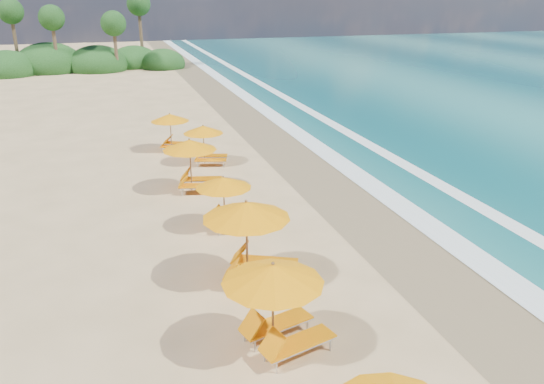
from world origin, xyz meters
The scene contains 10 objects.
ground centered at (0.00, 0.00, 0.00)m, with size 160.00×160.00×0.00m, color tan.
wet_sand centered at (4.00, 0.00, 0.01)m, with size 4.00×160.00×0.01m, color #7A6748.
surf_foam centered at (6.70, 0.00, 0.03)m, with size 4.00×160.00×0.01m.
station_1 centered at (-2.14, -7.56, 1.38)m, with size 3.08×2.99×2.46m.
station_2 centered at (-1.85, -4.14, 1.48)m, with size 3.47×3.46×2.64m.
station_3 centered at (-1.70, -0.11, 1.16)m, with size 2.30×2.14×2.06m.
station_4 centered at (-2.19, 4.29, 1.33)m, with size 2.92×2.81×2.36m.
station_5 centered at (-0.96, 7.98, 1.14)m, with size 2.55×2.47×2.03m.
station_6 centered at (-2.24, 10.89, 1.18)m, with size 2.75×2.72×2.10m.
treeline centered at (-9.94, 45.51, 1.00)m, with size 25.80×8.80×9.74m.
Camera 1 is at (-5.61, -18.20, 8.31)m, focal length 35.93 mm.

